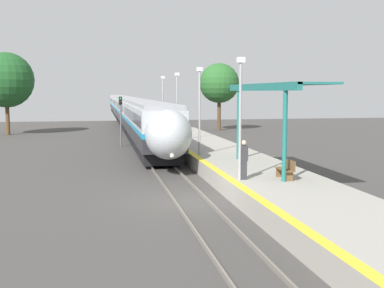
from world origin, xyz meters
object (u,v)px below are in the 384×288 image
object	(u,v)px
person_waiting	(244,159)
platform_bench	(286,169)
train	(126,109)
lamppost_mid	(200,105)
railway_signal	(121,116)
lamppost_farthest	(163,100)
lamppost_near	(240,111)
lamppost_far	(177,102)

from	to	relation	value
person_waiting	platform_bench	bearing A→B (deg)	-6.50
train	lamppost_mid	xyz separation A→B (m)	(2.26, -42.62, 1.70)
train	lamppost_mid	world-z (taller)	lamppost_mid
railway_signal	lamppost_farthest	world-z (taller)	lamppost_farthest
lamppost_farthest	lamppost_near	bearing A→B (deg)	-90.00
train	lamppost_near	xyz separation A→B (m)	(2.26, -51.48, 1.70)
lamppost_mid	lamppost_far	bearing A→B (deg)	90.00
platform_bench	railway_signal	size ratio (longest dim) A/B	0.34
platform_bench	lamppost_far	world-z (taller)	lamppost_far
railway_signal	lamppost_far	xyz separation A→B (m)	(4.32, -4.11, 1.30)
lamppost_mid	lamppost_farthest	world-z (taller)	same
train	lamppost_farthest	xyz separation A→B (m)	(2.26, -24.91, 1.70)
train	lamppost_far	size ratio (longest dim) A/B	17.15
person_waiting	lamppost_near	xyz separation A→B (m)	(-0.20, -0.09, 2.18)
railway_signal	lamppost_mid	xyz separation A→B (m)	(4.32, -12.97, 1.30)
railway_signal	lamppost_far	size ratio (longest dim) A/B	0.80
railway_signal	lamppost_farthest	xyz separation A→B (m)	(4.32, 4.74, 1.30)
lamppost_far	lamppost_near	bearing A→B (deg)	-90.00
railway_signal	lamppost_near	size ratio (longest dim) A/B	0.80
train	lamppost_far	bearing A→B (deg)	-86.16
railway_signal	train	bearing A→B (deg)	86.02
train	lamppost_farthest	world-z (taller)	lamppost_farthest
railway_signal	lamppost_mid	bearing A→B (deg)	-71.56
lamppost_mid	lamppost_farthest	distance (m)	17.71
platform_bench	lamppost_near	distance (m)	3.40
person_waiting	lamppost_farthest	distance (m)	26.57
lamppost_near	lamppost_farthest	size ratio (longest dim) A/B	1.00
lamppost_near	railway_signal	bearing A→B (deg)	101.21
lamppost_far	lamppost_farthest	xyz separation A→B (m)	(0.00, 8.86, 0.00)
platform_bench	lamppost_mid	xyz separation A→B (m)	(-2.14, 8.99, 2.64)
platform_bench	lamppost_far	bearing A→B (deg)	96.85
lamppost_mid	railway_signal	bearing A→B (deg)	108.44
railway_signal	lamppost_near	world-z (taller)	lamppost_near
lamppost_near	lamppost_far	size ratio (longest dim) A/B	1.00
lamppost_mid	lamppost_farthest	size ratio (longest dim) A/B	1.00
platform_bench	lamppost_near	xyz separation A→B (m)	(-2.14, 0.13, 2.64)
railway_signal	lamppost_far	distance (m)	6.11
railway_signal	lamppost_far	bearing A→B (deg)	-43.57
train	lamppost_mid	distance (m)	42.72
lamppost_far	platform_bench	bearing A→B (deg)	-83.15
person_waiting	lamppost_mid	xyz separation A→B (m)	(-0.20, 8.77, 2.18)
train	railway_signal	world-z (taller)	railway_signal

